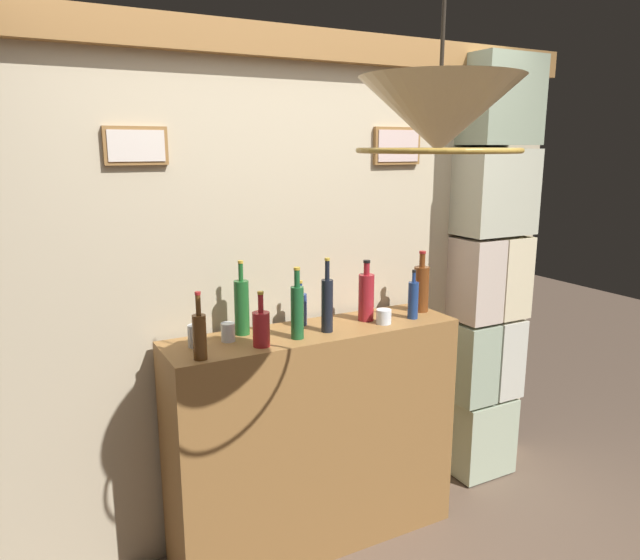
{
  "coord_description": "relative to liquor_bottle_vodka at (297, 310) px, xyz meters",
  "views": [
    {
      "loc": [
        -1.25,
        -1.54,
        1.95
      ],
      "look_at": [
        0.0,
        0.78,
        1.36
      ],
      "focal_mm": 33.51,
      "sensor_mm": 36.0,
      "label": 1
    }
  ],
  "objects": [
    {
      "name": "liquor_bottle_vodka",
      "position": [
        0.0,
        0.0,
        0.0
      ],
      "size": [
        0.06,
        0.06,
        0.33
      ],
      "color": "#184F27",
      "rests_on": "bar_shelf_unit"
    },
    {
      "name": "glass_tumbler_shot",
      "position": [
        0.47,
        0.01,
        -0.09
      ],
      "size": [
        0.07,
        0.07,
        0.07
      ],
      "color": "silver",
      "rests_on": "bar_shelf_unit"
    },
    {
      "name": "liquor_bottle_gin",
      "position": [
        -0.18,
        -0.02,
        -0.05
      ],
      "size": [
        0.07,
        0.07,
        0.24
      ],
      "color": "maroon",
      "rests_on": "bar_shelf_unit"
    },
    {
      "name": "liquor_bottle_tequila",
      "position": [
        -0.2,
        0.17,
        0.0
      ],
      "size": [
        0.07,
        0.07,
        0.34
      ],
      "color": "#1B5423",
      "rests_on": "bar_shelf_unit"
    },
    {
      "name": "liquor_bottle_scotch",
      "position": [
        0.11,
        0.18,
        -0.05
      ],
      "size": [
        0.06,
        0.06,
        0.22
      ],
      "color": "navy",
      "rests_on": "bar_shelf_unit"
    },
    {
      "name": "stone_pillar",
      "position": [
        1.31,
        0.2,
        0.0
      ],
      "size": [
        0.43,
        0.31,
        2.42
      ],
      "color": "#A7B497",
      "rests_on": "ground"
    },
    {
      "name": "liquor_bottle_brandy",
      "position": [
        0.42,
        0.1,
        -0.01
      ],
      "size": [
        0.08,
        0.08,
        0.3
      ],
      "color": "maroon",
      "rests_on": "bar_shelf_unit"
    },
    {
      "name": "pendant_lamp",
      "position": [
        0.04,
        -0.88,
        0.79
      ],
      "size": [
        0.49,
        0.49,
        0.6
      ],
      "color": "beige"
    },
    {
      "name": "liquor_bottle_mezcal",
      "position": [
        0.65,
        0.01,
        -0.03
      ],
      "size": [
        0.05,
        0.05,
        0.25
      ],
      "color": "navy",
      "rests_on": "bar_shelf_unit"
    },
    {
      "name": "glass_tumbler_highball",
      "position": [
        -0.29,
        0.11,
        -0.09
      ],
      "size": [
        0.06,
        0.06,
        0.08
      ],
      "color": "silver",
      "rests_on": "bar_shelf_unit"
    },
    {
      "name": "glass_tumbler_rocks",
      "position": [
        -0.44,
        0.1,
        -0.08
      ],
      "size": [
        0.06,
        0.06,
        0.1
      ],
      "color": "silver",
      "rests_on": "bar_shelf_unit"
    },
    {
      "name": "liquor_bottle_whiskey",
      "position": [
        0.77,
        0.1,
        -0.0
      ],
      "size": [
        0.08,
        0.08,
        0.32
      ],
      "color": "brown",
      "rests_on": "bar_shelf_unit"
    },
    {
      "name": "bar_shelf_unit",
      "position": [
        0.13,
        0.07,
        -0.69
      ],
      "size": [
        1.42,
        0.37,
        1.11
      ],
      "primitive_type": "cube",
      "color": "olive",
      "rests_on": "ground"
    },
    {
      "name": "liquor_bottle_bourbon",
      "position": [
        0.17,
        0.02,
        0.0
      ],
      "size": [
        0.05,
        0.05,
        0.35
      ],
      "color": "black",
      "rests_on": "bar_shelf_unit"
    },
    {
      "name": "panelled_rear_partition",
      "position": [
        0.13,
        0.33,
        0.08
      ],
      "size": [
        3.29,
        0.15,
        2.49
      ],
      "color": "#BCAD8E",
      "rests_on": "ground"
    },
    {
      "name": "liquor_bottle_port",
      "position": [
        -0.46,
        -0.06,
        -0.03
      ],
      "size": [
        0.06,
        0.06,
        0.28
      ],
      "color": "#573314",
      "rests_on": "bar_shelf_unit"
    }
  ]
}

